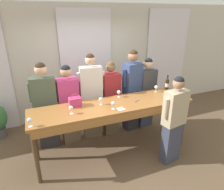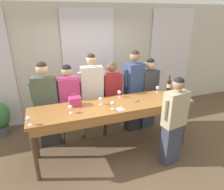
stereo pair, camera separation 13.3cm
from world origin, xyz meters
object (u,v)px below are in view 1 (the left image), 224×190
(wine_glass_front_right, at_px, (156,87))
(guest_pink_top, at_px, (69,105))
(wine_bottle, at_px, (167,84))
(guest_navy_coat, at_px, (132,90))
(guest_cream_sweater, at_px, (92,97))
(guest_beige_cap, at_px, (146,92))
(handbag, at_px, (75,102))
(guest_striped_shirt, at_px, (111,99))
(wine_glass_center_right, at_px, (113,104))
(host_pouring, at_px, (174,120))
(guest_olive_jacket, at_px, (46,105))
(tasting_bar, at_px, (114,110))
(wine_glass_front_mid, at_px, (119,92))
(wine_glass_center_left, at_px, (101,99))
(wine_glass_center_mid, at_px, (30,120))
(wine_glass_front_left, at_px, (71,108))

(wine_glass_front_right, height_order, guest_pink_top, guest_pink_top)
(wine_bottle, bearing_deg, guest_navy_coat, 150.73)
(guest_cream_sweater, distance_m, guest_beige_cap, 1.32)
(wine_glass_front_right, relative_size, guest_navy_coat, 0.08)
(handbag, xyz_separation_m, wine_glass_front_right, (1.72, 0.06, 0.02))
(guest_beige_cap, bearing_deg, guest_striped_shirt, 180.00)
(guest_cream_sweater, xyz_separation_m, guest_beige_cap, (1.32, -0.00, -0.09))
(wine_glass_front_right, relative_size, wine_glass_center_right, 1.00)
(wine_glass_center_right, distance_m, guest_navy_coat, 1.17)
(wine_bottle, relative_size, guest_striped_shirt, 0.19)
(guest_beige_cap, height_order, host_pouring, guest_beige_cap)
(guest_olive_jacket, bearing_deg, tasting_bar, -30.98)
(guest_pink_top, xyz_separation_m, guest_beige_cap, (1.80, -0.00, 0.01))
(wine_glass_front_mid, relative_size, host_pouring, 0.09)
(wine_glass_center_left, distance_m, guest_pink_top, 0.81)
(wine_glass_center_left, bearing_deg, wine_glass_center_mid, -164.39)
(wine_bottle, bearing_deg, guest_olive_jacket, 171.70)
(wine_glass_front_mid, bearing_deg, wine_bottle, 1.48)
(guest_striped_shirt, bearing_deg, wine_glass_center_right, -108.98)
(wine_bottle, relative_size, wine_glass_center_mid, 2.24)
(handbag, xyz_separation_m, wine_glass_front_left, (-0.12, -0.27, 0.02))
(wine_glass_front_mid, bearing_deg, guest_olive_jacket, 163.77)
(guest_striped_shirt, height_order, guest_beige_cap, guest_beige_cap)
(host_pouring, bearing_deg, guest_pink_top, 140.60)
(wine_glass_front_mid, height_order, guest_beige_cap, guest_beige_cap)
(wine_glass_center_right, xyz_separation_m, guest_pink_top, (-0.62, 0.84, -0.28))
(wine_glass_center_right, relative_size, guest_pink_top, 0.09)
(tasting_bar, relative_size, guest_striped_shirt, 1.79)
(handbag, height_order, wine_glass_center_right, handbag)
(wine_bottle, relative_size, wine_glass_front_mid, 2.24)
(wine_bottle, height_order, guest_pink_top, guest_pink_top)
(handbag, bearing_deg, wine_glass_front_mid, 5.66)
(tasting_bar, xyz_separation_m, wine_glass_front_mid, (0.22, 0.29, 0.20))
(guest_olive_jacket, bearing_deg, wine_glass_front_mid, -16.23)
(guest_pink_top, xyz_separation_m, guest_cream_sweater, (0.48, 0.00, 0.10))
(handbag, relative_size, wine_glass_front_left, 1.67)
(wine_bottle, relative_size, handbag, 1.34)
(wine_glass_center_left, relative_size, guest_navy_coat, 0.08)
(tasting_bar, bearing_deg, handbag, 162.99)
(guest_pink_top, bearing_deg, guest_olive_jacket, 180.00)
(guest_beige_cap, distance_m, host_pouring, 1.31)
(wine_glass_front_left, height_order, guest_navy_coat, guest_navy_coat)
(guest_striped_shirt, bearing_deg, host_pouring, -62.80)
(wine_glass_front_right, height_order, guest_navy_coat, guest_navy_coat)
(guest_navy_coat, relative_size, host_pouring, 1.14)
(tasting_bar, xyz_separation_m, guest_pink_top, (-0.70, 0.69, -0.07))
(guest_cream_sweater, bearing_deg, wine_glass_front_mid, -42.07)
(wine_glass_center_mid, height_order, guest_pink_top, guest_pink_top)
(tasting_bar, relative_size, guest_navy_coat, 1.60)
(guest_navy_coat, bearing_deg, guest_striped_shirt, 180.00)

